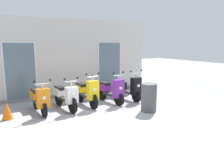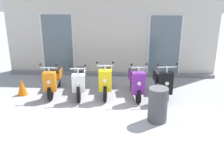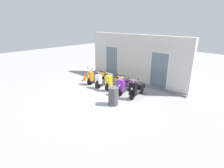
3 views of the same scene
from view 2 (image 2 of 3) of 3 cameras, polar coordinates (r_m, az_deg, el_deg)
The scene contains 9 objects.
ground_plane at distance 8.25m, azimuth -1.68°, elevation -5.79°, with size 40.00×40.00×0.00m, color #939399.
storefront_facade at distance 10.93m, azimuth -0.22°, elevation 9.87°, with size 7.76×0.50×3.25m.
scooter_orange at distance 9.58m, azimuth -11.31°, elevation 0.86°, with size 0.55×1.58×1.17m.
scooter_white at distance 9.35m, azimuth -6.32°, elevation 0.69°, with size 0.53×1.68×1.18m.
scooter_yellow at distance 9.31m, azimuth -1.16°, elevation 0.92°, with size 0.54×1.69×1.26m.
scooter_purple at distance 9.18m, azimuth 4.67°, elevation 0.44°, with size 0.58×1.51×1.24m.
scooter_black at distance 9.29m, azimuth 9.75°, elevation 0.40°, with size 0.62×1.53×1.25m.
trash_bin at distance 7.77m, azimuth 8.92°, elevation -4.03°, with size 0.51×0.51×0.94m, color #4C4C51.
traffic_cone at distance 9.78m, azimuth -17.14°, elevation -0.58°, with size 0.32×0.32×0.52m, color orange.
Camera 2 is at (0.67, -7.29, 3.80)m, focal length 46.87 mm.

